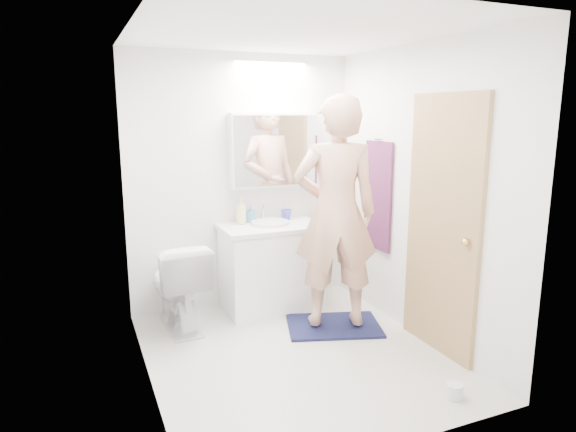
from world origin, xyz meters
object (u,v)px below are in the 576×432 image
vanity_cabinet (271,269)px  person (336,213)px  soap_bottle_b (251,214)px  toothbrush_cup (286,215)px  soap_bottle_a (241,211)px  toilet (178,285)px  medicine_cabinet (274,150)px  toilet_paper_roll (454,391)px

vanity_cabinet → person: person is taller
soap_bottle_b → vanity_cabinet: bearing=-52.6°
person → toothbrush_cup: 0.83m
person → soap_bottle_a: 0.99m
person → soap_bottle_b: person is taller
soap_bottle_a → toilet: bearing=-158.4°
vanity_cabinet → toothbrush_cup: 0.55m
vanity_cabinet → person: bearing=-62.6°
medicine_cabinet → soap_bottle_a: bearing=-170.6°
soap_bottle_b → toothbrush_cup: bearing=-3.2°
toilet → soap_bottle_a: 0.91m
soap_bottle_a → toothbrush_cup: (0.47, 0.01, -0.08)m
soap_bottle_a → medicine_cabinet: bearing=9.4°
toilet → toothbrush_cup: 1.26m
medicine_cabinet → toothbrush_cup: 0.64m
toilet_paper_roll → vanity_cabinet: bearing=105.2°
toothbrush_cup → toilet: bearing=-166.4°
soap_bottle_b → toilet_paper_roll: soap_bottle_b is taller
medicine_cabinet → toilet: bearing=-162.5°
toilet → soap_bottle_b: 0.98m
soap_bottle_b → toilet_paper_roll: 2.40m
soap_bottle_a → toilet_paper_roll: bearing=-69.8°
soap_bottle_b → person: bearing=-60.2°
toilet → toilet_paper_roll: bearing=124.5°
vanity_cabinet → toilet_paper_roll: vanity_cabinet is taller
person → vanity_cabinet: bearing=-44.6°
vanity_cabinet → person: 0.97m
medicine_cabinet → soap_bottle_a: size_ratio=3.51×
vanity_cabinet → toilet: toilet is taller
toilet → toilet_paper_roll: toilet is taller
medicine_cabinet → soap_bottle_b: size_ratio=5.18×
vanity_cabinet → toothbrush_cup: (0.22, 0.16, 0.48)m
vanity_cabinet → soap_bottle_b: soap_bottle_b is taller
person → soap_bottle_b: 0.96m
vanity_cabinet → toilet: (-0.91, -0.12, 0.00)m
toilet → soap_bottle_a: soap_bottle_a is taller
person → medicine_cabinet: bearing=-57.7°
medicine_cabinet → person: (0.22, -0.86, -0.47)m
person → toilet_paper_roll: 1.65m
vanity_cabinet → toothbrush_cup: bearing=35.6°
soap_bottle_a → toilet_paper_roll: size_ratio=2.28×
medicine_cabinet → toilet: (-1.03, -0.33, -1.11)m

